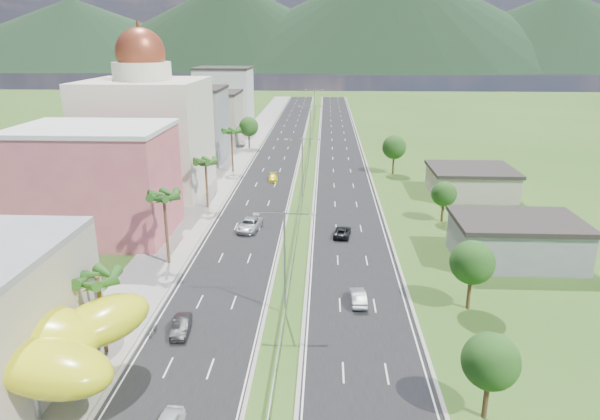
# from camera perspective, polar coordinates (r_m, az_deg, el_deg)

# --- Properties ---
(ground) EXTENTS (500.00, 500.00, 0.00)m
(ground) POSITION_cam_1_polar(r_m,az_deg,el_deg) (47.45, -2.53, -16.77)
(ground) COLOR #2D5119
(ground) RESTS_ON ground
(road_left) EXTENTS (11.00, 260.00, 0.04)m
(road_left) POSITION_cam_1_polar(r_m,az_deg,el_deg) (132.11, -2.26, 6.13)
(road_left) COLOR black
(road_left) RESTS_ON ground
(road_right) EXTENTS (11.00, 260.00, 0.04)m
(road_right) POSITION_cam_1_polar(r_m,az_deg,el_deg) (131.67, 4.29, 6.05)
(road_right) COLOR black
(road_right) RESTS_ON ground
(sidewalk_left) EXTENTS (7.00, 260.00, 0.12)m
(sidewalk_left) POSITION_cam_1_polar(r_m,az_deg,el_deg) (133.26, -6.36, 6.15)
(sidewalk_left) COLOR gray
(sidewalk_left) RESTS_ON ground
(median_guardrail) EXTENTS (0.10, 216.06, 0.76)m
(median_guardrail) POSITION_cam_1_polar(r_m,az_deg,el_deg) (113.98, 0.73, 4.54)
(median_guardrail) COLOR gray
(median_guardrail) RESTS_ON ground
(streetlight_median_b) EXTENTS (6.04, 0.25, 11.00)m
(streetlight_median_b) POSITION_cam_1_polar(r_m,az_deg,el_deg) (53.00, -1.66, -4.54)
(streetlight_median_b) COLOR gray
(streetlight_median_b) RESTS_ON ground
(streetlight_median_c) EXTENTS (6.04, 0.25, 11.00)m
(streetlight_median_c) POSITION_cam_1_polar(r_m,az_deg,el_deg) (91.19, 0.24, 5.09)
(streetlight_median_c) COLOR gray
(streetlight_median_c) RESTS_ON ground
(streetlight_median_d) EXTENTS (6.04, 0.25, 11.00)m
(streetlight_median_d) POSITION_cam_1_polar(r_m,az_deg,el_deg) (135.41, 1.09, 9.32)
(streetlight_median_d) COLOR gray
(streetlight_median_d) RESTS_ON ground
(streetlight_median_e) EXTENTS (6.04, 0.25, 11.00)m
(streetlight_median_e) POSITION_cam_1_polar(r_m,az_deg,el_deg) (180.01, 1.52, 11.46)
(streetlight_median_e) COLOR gray
(streetlight_median_e) RESTS_ON ground
(lime_canopy) EXTENTS (18.00, 15.00, 7.40)m
(lime_canopy) POSITION_cam_1_polar(r_m,az_deg,el_deg) (47.61, -28.43, -11.98)
(lime_canopy) COLOR #D2D614
(lime_canopy) RESTS_ON ground
(pink_shophouse) EXTENTS (20.00, 15.00, 15.00)m
(pink_shophouse) POSITION_cam_1_polar(r_m,az_deg,el_deg) (80.08, -20.83, 2.64)
(pink_shophouse) COLOR #C55166
(pink_shophouse) RESTS_ON ground
(domed_building) EXTENTS (20.00, 20.00, 28.70)m
(domed_building) POSITION_cam_1_polar(r_m,az_deg,el_deg) (100.32, -15.99, 8.27)
(domed_building) COLOR beige
(domed_building) RESTS_ON ground
(midrise_grey) EXTENTS (16.00, 15.00, 16.00)m
(midrise_grey) POSITION_cam_1_polar(r_m,az_deg,el_deg) (124.23, -11.82, 8.75)
(midrise_grey) COLOR gray
(midrise_grey) RESTS_ON ground
(midrise_beige) EXTENTS (16.00, 15.00, 13.00)m
(midrise_beige) POSITION_cam_1_polar(r_m,az_deg,el_deg) (145.62, -9.66, 9.58)
(midrise_beige) COLOR #AC9F8E
(midrise_beige) RESTS_ON ground
(midrise_white) EXTENTS (16.00, 15.00, 18.00)m
(midrise_white) POSITION_cam_1_polar(r_m,az_deg,el_deg) (167.68, -8.05, 11.59)
(midrise_white) COLOR silver
(midrise_white) RESTS_ON ground
(shed_near) EXTENTS (15.00, 10.00, 5.00)m
(shed_near) POSITION_cam_1_polar(r_m,az_deg,el_deg) (72.50, 22.03, -3.20)
(shed_near) COLOR gray
(shed_near) RESTS_ON ground
(shed_far) EXTENTS (14.00, 12.00, 4.40)m
(shed_far) POSITION_cam_1_polar(r_m,az_deg,el_deg) (100.51, 17.74, 2.77)
(shed_far) COLOR #AC9F8E
(shed_far) RESTS_ON ground
(palm_tree_b) EXTENTS (3.60, 3.60, 8.10)m
(palm_tree_b) POSITION_cam_1_polar(r_m,az_deg,el_deg) (49.39, -20.79, -7.13)
(palm_tree_b) COLOR #47301C
(palm_tree_b) RESTS_ON ground
(palm_tree_c) EXTENTS (3.60, 3.60, 9.60)m
(palm_tree_c) POSITION_cam_1_polar(r_m,az_deg,el_deg) (66.46, -14.32, 1.19)
(palm_tree_c) COLOR #47301C
(palm_tree_c) RESTS_ON ground
(palm_tree_d) EXTENTS (3.60, 3.60, 8.60)m
(palm_tree_d) POSITION_cam_1_polar(r_m,az_deg,el_deg) (88.21, -10.05, 4.91)
(palm_tree_d) COLOR #47301C
(palm_tree_d) RESTS_ON ground
(palm_tree_e) EXTENTS (3.60, 3.60, 9.40)m
(palm_tree_e) POSITION_cam_1_polar(r_m,az_deg,el_deg) (112.11, -7.32, 8.18)
(palm_tree_e) COLOR #47301C
(palm_tree_e) RESTS_ON ground
(leafy_tree_lfar) EXTENTS (4.90, 4.90, 8.05)m
(leafy_tree_lfar) POSITION_cam_1_polar(r_m,az_deg,el_deg) (136.91, -5.49, 8.84)
(leafy_tree_lfar) COLOR #47301C
(leafy_tree_lfar) RESTS_ON ground
(leafy_tree_ra) EXTENTS (4.20, 4.20, 6.90)m
(leafy_tree_ra) POSITION_cam_1_polar(r_m,az_deg,el_deg) (42.25, 19.67, -14.98)
(leafy_tree_ra) COLOR #47301C
(leafy_tree_ra) RESTS_ON ground
(leafy_tree_rb) EXTENTS (4.55, 4.55, 7.47)m
(leafy_tree_rb) POSITION_cam_1_polar(r_m,az_deg,el_deg) (57.35, 17.90, -5.36)
(leafy_tree_rb) COLOR #47301C
(leafy_tree_rb) RESTS_ON ground
(leafy_tree_rc) EXTENTS (3.85, 3.85, 6.33)m
(leafy_tree_rc) POSITION_cam_1_polar(r_m,az_deg,el_deg) (83.99, 15.11, 1.66)
(leafy_tree_rc) COLOR #47301C
(leafy_tree_rc) RESTS_ON ground
(leafy_tree_rd) EXTENTS (4.90, 4.90, 8.05)m
(leafy_tree_rd) POSITION_cam_1_polar(r_m,az_deg,el_deg) (111.81, 10.02, 6.61)
(leafy_tree_rd) COLOR #47301C
(leafy_tree_rd) RESTS_ON ground
(mountain_ridge) EXTENTS (860.00, 140.00, 90.00)m
(mountain_ridge) POSITION_cam_1_polar(r_m,az_deg,el_deg) (492.78, 9.59, 14.55)
(mountain_ridge) COLOR black
(mountain_ridge) RESTS_ON ground
(car_dark_left) EXTENTS (1.90, 4.47, 1.43)m
(car_dark_left) POSITION_cam_1_polar(r_m,az_deg,el_deg) (53.42, -12.56, -11.97)
(car_dark_left) COLOR black
(car_dark_left) RESTS_ON road_left
(car_silver_mid_left) EXTENTS (3.64, 6.25, 1.64)m
(car_silver_mid_left) POSITION_cam_1_polar(r_m,az_deg,el_deg) (78.62, -5.42, -1.58)
(car_silver_mid_left) COLOR #A7AAAE
(car_silver_mid_left) RESTS_ON road_left
(car_yellow_far_left) EXTENTS (2.16, 4.44, 1.24)m
(car_yellow_far_left) POSITION_cam_1_polar(r_m,az_deg,el_deg) (105.82, -2.88, 3.49)
(car_yellow_far_left) COLOR yellow
(car_yellow_far_left) RESTS_ON road_left
(car_silver_right) EXTENTS (1.75, 4.49, 1.46)m
(car_silver_right) POSITION_cam_1_polar(r_m,az_deg,el_deg) (57.78, 6.21, -9.19)
(car_silver_right) COLOR #9B9DA2
(car_silver_right) RESTS_ON road_right
(car_dark_far_right) EXTENTS (2.81, 4.95, 1.30)m
(car_dark_far_right) POSITION_cam_1_polar(r_m,az_deg,el_deg) (76.22, 4.52, -2.32)
(car_dark_far_right) COLOR black
(car_dark_far_right) RESTS_ON road_right
(motorcycle) EXTENTS (0.76, 1.82, 1.13)m
(motorcycle) POSITION_cam_1_polar(r_m,az_deg,el_deg) (53.97, -15.42, -12.07)
(motorcycle) COLOR black
(motorcycle) RESTS_ON road_left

